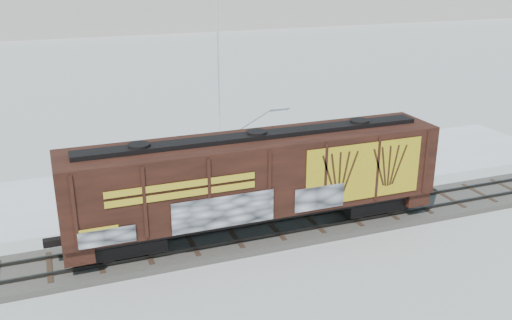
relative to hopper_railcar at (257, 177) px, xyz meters
name	(u,v)px	position (x,y,z in m)	size (l,w,h in m)	color
ground	(312,227)	(2.87, 0.01, -2.98)	(500.00, 500.00, 0.00)	white
rail_track	(312,224)	(2.87, 0.01, -2.84)	(50.00, 3.40, 0.43)	#59544C
parking_strip	(257,174)	(2.87, 7.51, -2.97)	(40.00, 8.00, 0.03)	white
hopper_railcar	(257,177)	(0.00, 0.00, 0.00)	(17.11, 3.06, 4.60)	black
flagpole	(220,74)	(2.78, 14.29, 1.87)	(2.30, 0.90, 12.86)	silver
car_silver	(158,183)	(-3.35, 6.13, -2.10)	(2.02, 5.03, 1.71)	#BABEC2
car_white	(271,155)	(4.19, 8.44, -2.20)	(1.59, 4.56, 1.50)	silver
car_dark	(386,149)	(11.51, 7.03, -2.23)	(2.02, 4.98, 1.44)	black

